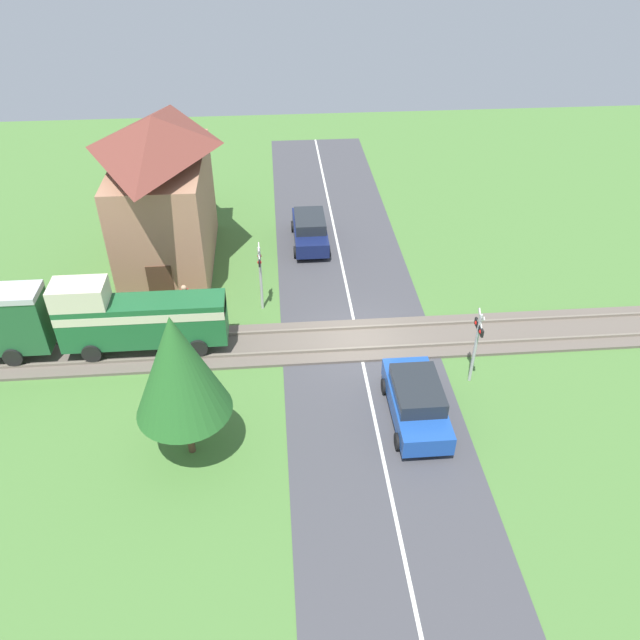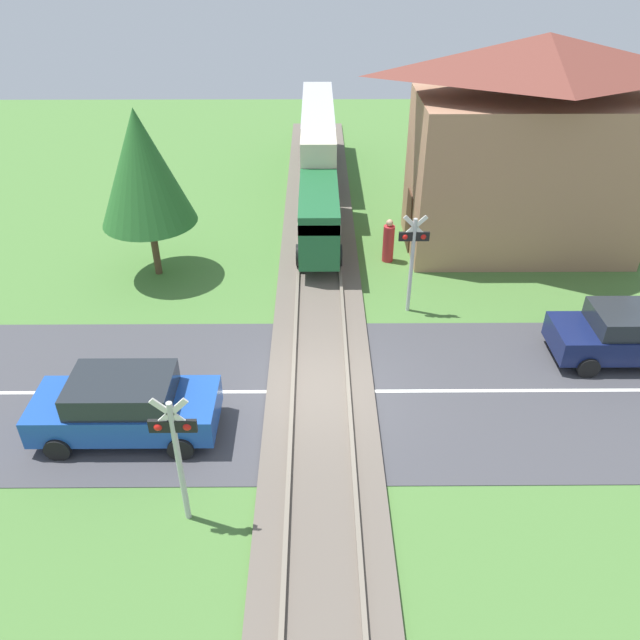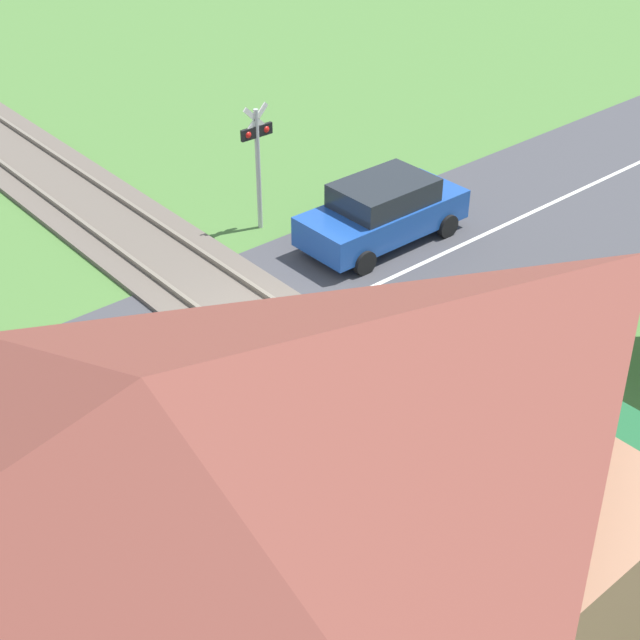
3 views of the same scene
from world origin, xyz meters
TOP-DOWN VIEW (x-y plane):
  - ground_plane at (0.00, 0.00)m, footprint 60.00×60.00m
  - road_surface at (0.00, 0.00)m, footprint 48.00×6.40m
  - track_bed at (0.00, 0.00)m, footprint 2.80×48.00m
  - car_near_crossing at (-4.60, -1.44)m, footprint 4.31×1.93m
  - crossing_signal_west_approach at (-2.77, -3.98)m, footprint 0.90×0.18m
  - crossing_signal_east_approach at (2.77, 3.98)m, footprint 0.90×0.18m
  - pedestrian_by_station at (2.46, 7.30)m, footprint 0.39×0.39m

SIDE VIEW (x-z plane):
  - ground_plane at x=0.00m, z-range 0.00..0.00m
  - road_surface at x=0.00m, z-range 0.00..0.02m
  - track_bed at x=0.00m, z-range -0.05..0.19m
  - pedestrian_by_station at x=2.46m, z-range -0.07..1.52m
  - car_near_crossing at x=-4.60m, z-range 0.03..1.64m
  - crossing_signal_west_approach at x=-2.77m, z-range 0.45..3.67m
  - crossing_signal_east_approach at x=2.77m, z-range 0.45..3.67m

